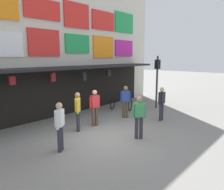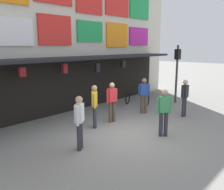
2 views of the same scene
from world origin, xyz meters
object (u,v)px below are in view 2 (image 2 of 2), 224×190
Objects in this scene: pedestrian_in_black at (185,96)px; pedestrian_in_red at (144,94)px; traffic_light_far at (177,65)px; pedestrian_in_green at (164,110)px; pedestrian_in_white at (95,104)px; pedestrian_in_blue at (79,120)px; bicycle_parked at (137,98)px; pedestrian_in_yellow at (112,100)px.

pedestrian_in_red is (-0.77, 1.67, 0.00)m from pedestrian_in_black.
traffic_light_far is 1.90× the size of pedestrian_in_red.
pedestrian_in_red is at bearing 47.50° from pedestrian_in_green.
pedestrian_in_white is at bearing 110.84° from pedestrian_in_green.
pedestrian_in_green is at bearing -26.70° from pedestrian_in_blue.
pedestrian_in_red and pedestrian_in_blue have the same top height.
bicycle_parked is at bearing 147.11° from traffic_light_far.
traffic_light_far is at bearing -2.92° from pedestrian_in_yellow.
traffic_light_far is 5.25m from pedestrian_in_yellow.
traffic_light_far reaches higher than pedestrian_in_red.
pedestrian_in_green is at bearing -133.07° from bicycle_parked.
pedestrian_in_black is at bearing -8.21° from pedestrian_in_blue.
traffic_light_far is at bearing -32.89° from bicycle_parked.
pedestrian_in_black and pedestrian_in_blue have the same top height.
pedestrian_in_white and pedestrian_in_green have the same top height.
bicycle_parked is at bearing 45.87° from pedestrian_in_red.
traffic_light_far is at bearing -2.94° from pedestrian_in_white.
pedestrian_in_green is at bearing -132.50° from pedestrian_in_red.
bicycle_parked is at bearing 19.34° from pedestrian_in_blue.
pedestrian_in_black is 5.56m from pedestrian_in_blue.
pedestrian_in_blue and pedestrian_in_green have the same top height.
pedestrian_in_white is at bearing 152.85° from pedestrian_in_black.
traffic_light_far is 2.39× the size of bicycle_parked.
pedestrian_in_white is 2.66m from pedestrian_in_green.
pedestrian_in_white is 0.96m from pedestrian_in_yellow.
pedestrian_in_red is 3.03m from pedestrian_in_green.
traffic_light_far is 5.69m from pedestrian_in_green.
traffic_light_far is 1.90× the size of pedestrian_in_white.
pedestrian_in_white is at bearing 176.92° from pedestrian_in_yellow.
bicycle_parked is 0.80× the size of pedestrian_in_white.
pedestrian_in_red and pedestrian_in_yellow have the same top height.
bicycle_parked is at bearing 82.32° from pedestrian_in_black.
pedestrian_in_blue is 1.00× the size of pedestrian_in_yellow.
pedestrian_in_white is (-4.14, -0.93, 0.55)m from bicycle_parked.
bicycle_parked is at bearing 12.68° from pedestrian_in_white.
bicycle_parked is 0.80× the size of pedestrian_in_blue.
pedestrian_in_yellow is 1.00× the size of pedestrian_in_green.
pedestrian_in_blue is at bearing -174.00° from traffic_light_far.
pedestrian_in_blue is at bearing -158.21° from pedestrian_in_yellow.
pedestrian_in_black and pedestrian_in_yellow have the same top height.
traffic_light_far is at bearing 6.00° from pedestrian_in_blue.
bicycle_parked is at bearing 46.93° from pedestrian_in_green.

